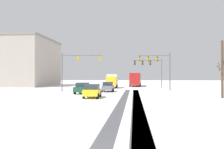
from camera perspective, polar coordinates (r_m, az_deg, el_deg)
wheel_track_left_lane at (r=25.19m, az=6.03°, el=-6.23°), size 0.94×38.94×0.01m
wheel_track_right_lane at (r=25.22m, az=2.74°, el=-6.22°), size 0.83×38.94×0.01m
wheel_track_center at (r=25.19m, az=6.13°, el=-6.23°), size 0.89×38.94×0.01m
sidewalk_kerb_right at (r=24.60m, az=23.27°, el=-6.19°), size 4.00×38.94×0.12m
traffic_signal_near_right at (r=40.86m, az=10.90°, el=2.67°), size 5.53×0.69×6.50m
traffic_signal_far_right at (r=52.72m, az=9.28°, el=1.99°), size 6.34×0.82×6.50m
traffic_signal_near_left at (r=40.15m, az=-8.69°, el=2.60°), size 6.94×0.64×6.50m
car_grey_lead at (r=39.00m, az=-0.98°, el=-3.00°), size 1.88×4.12×1.62m
car_dark_green_second at (r=34.87m, az=-7.15°, el=-3.29°), size 1.98×4.18×1.62m
car_yellow_cab_third at (r=27.96m, az=-4.80°, el=-3.99°), size 1.94×4.15×1.62m
bus_oncoming at (r=61.25m, az=5.73°, el=-0.99°), size 3.06×11.11×3.38m
box_truck_delivery at (r=52.30m, az=0.04°, el=-1.47°), size 2.42×7.44×3.02m
bare_tree_sidewalk_mid at (r=30.11m, az=25.29°, el=1.26°), size 1.89×1.64×6.73m
office_building_far_left_block at (r=69.94m, az=-24.49°, el=2.67°), size 25.18×19.34×12.65m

